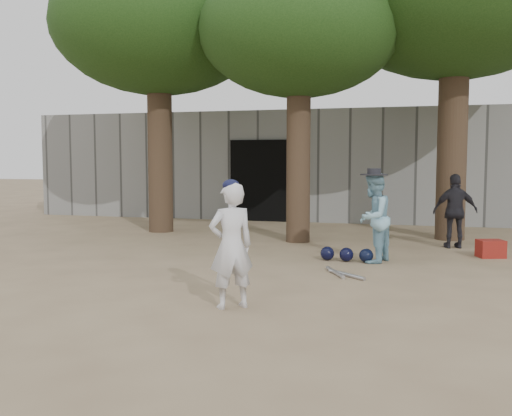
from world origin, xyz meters
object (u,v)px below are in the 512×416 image
(spectator_dark, at_px, (455,211))
(boy_player, at_px, (231,246))
(spectator_blue, at_px, (373,218))
(red_bag, at_px, (491,249))

(spectator_dark, bearing_deg, boy_player, 49.97)
(spectator_blue, bearing_deg, boy_player, -3.29)
(spectator_blue, bearing_deg, red_bag, 136.61)
(spectator_dark, xyz_separation_m, red_bag, (0.53, -0.94, -0.55))
(spectator_dark, bearing_deg, spectator_blue, 41.97)
(spectator_blue, height_order, red_bag, spectator_blue)
(spectator_dark, distance_m, red_bag, 1.21)
(boy_player, relative_size, spectator_blue, 0.97)
(boy_player, distance_m, spectator_dark, 5.95)
(spectator_dark, bearing_deg, red_bag, 106.28)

